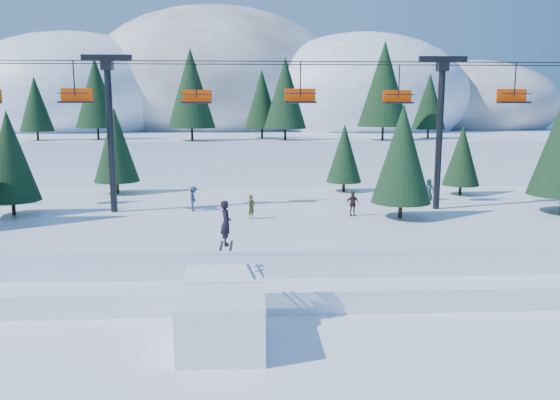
{
  "coord_description": "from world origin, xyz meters",
  "views": [
    {
      "loc": [
        0.34,
        -18.59,
        9.3
      ],
      "look_at": [
        1.57,
        6.0,
        5.2
      ],
      "focal_mm": 35.0,
      "sensor_mm": 36.0,
      "label": 1
    }
  ],
  "objects_px": {
    "jump_kicker": "(223,315)",
    "banner_far": "(469,295)",
    "banner_near": "(403,300)",
    "chairlift": "(269,109)"
  },
  "relations": [
    {
      "from": "jump_kicker",
      "to": "banner_far",
      "type": "relative_size",
      "value": 2.06
    },
    {
      "from": "jump_kicker",
      "to": "banner_near",
      "type": "bearing_deg",
      "value": 21.59
    },
    {
      "from": "banner_far",
      "to": "jump_kicker",
      "type": "bearing_deg",
      "value": -161.57
    },
    {
      "from": "banner_near",
      "to": "banner_far",
      "type": "height_order",
      "value": "same"
    },
    {
      "from": "jump_kicker",
      "to": "chairlift",
      "type": "bearing_deg",
      "value": 81.8
    },
    {
      "from": "chairlift",
      "to": "banner_near",
      "type": "bearing_deg",
      "value": -65.33
    },
    {
      "from": "banner_near",
      "to": "banner_far",
      "type": "bearing_deg",
      "value": 10.3
    },
    {
      "from": "jump_kicker",
      "to": "chairlift",
      "type": "relative_size",
      "value": 0.12
    },
    {
      "from": "chairlift",
      "to": "banner_near",
      "type": "height_order",
      "value": "chairlift"
    },
    {
      "from": "jump_kicker",
      "to": "chairlift",
      "type": "height_order",
      "value": "chairlift"
    }
  ]
}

